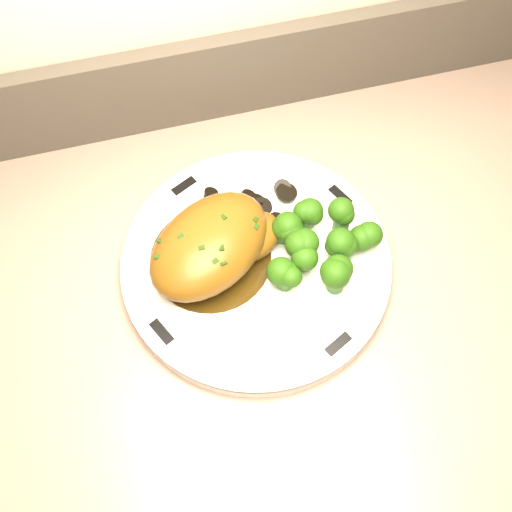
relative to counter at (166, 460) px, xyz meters
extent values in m
cube|color=#4D2F23|center=(0.00, 0.00, -0.02)|extent=(2.13, 0.69, 0.91)
cube|color=tan|center=(0.00, 0.00, 0.45)|extent=(2.19, 0.72, 0.03)
cube|color=#4C443A|center=(0.00, 0.32, 0.53)|extent=(2.19, 0.02, 0.12)
cylinder|color=white|center=(0.18, 0.08, 0.48)|extent=(0.40, 0.40, 0.02)
cube|color=black|center=(0.30, 0.14, 0.49)|extent=(0.02, 0.03, 0.00)
cube|color=black|center=(0.12, 0.20, 0.49)|extent=(0.03, 0.02, 0.00)
cube|color=black|center=(0.06, 0.02, 0.49)|extent=(0.02, 0.03, 0.00)
cube|color=black|center=(0.24, -0.04, 0.49)|extent=(0.03, 0.02, 0.00)
cylinder|color=#362409|center=(0.13, 0.10, 0.49)|extent=(0.13, 0.13, 0.00)
ellipsoid|color=brown|center=(0.13, 0.10, 0.52)|extent=(0.18, 0.17, 0.06)
ellipsoid|color=brown|center=(0.18, 0.10, 0.51)|extent=(0.09, 0.08, 0.03)
cube|color=#1C370B|center=(0.09, 0.07, 0.54)|extent=(0.01, 0.00, 0.00)
cube|color=#1C370B|center=(0.11, 0.09, 0.55)|extent=(0.01, 0.00, 0.00)
cube|color=#1C370B|center=(0.12, 0.10, 0.55)|extent=(0.01, 0.00, 0.00)
cube|color=#1C370B|center=(0.13, 0.11, 0.55)|extent=(0.01, 0.00, 0.00)
cube|color=#1C370B|center=(0.15, 0.12, 0.55)|extent=(0.01, 0.00, 0.00)
cube|color=#1C370B|center=(0.16, 0.13, 0.54)|extent=(0.01, 0.00, 0.00)
cylinder|color=black|center=(0.22, 0.15, 0.49)|extent=(0.02, 0.02, 0.01)
cylinder|color=black|center=(0.22, 0.15, 0.50)|extent=(0.02, 0.02, 0.01)
cylinder|color=black|center=(0.21, 0.16, 0.50)|extent=(0.02, 0.02, 0.01)
cylinder|color=black|center=(0.21, 0.16, 0.49)|extent=(0.02, 0.02, 0.01)
cylinder|color=black|center=(0.20, 0.17, 0.50)|extent=(0.02, 0.02, 0.01)
cylinder|color=black|center=(0.19, 0.17, 0.50)|extent=(0.02, 0.02, 0.01)
cylinder|color=black|center=(0.18, 0.17, 0.49)|extent=(0.02, 0.02, 0.01)
cylinder|color=black|center=(0.17, 0.16, 0.50)|extent=(0.03, 0.03, 0.00)
cylinder|color=black|center=(0.16, 0.16, 0.50)|extent=(0.03, 0.03, 0.01)
cylinder|color=black|center=(0.16, 0.15, 0.49)|extent=(0.02, 0.02, 0.02)
cylinder|color=black|center=(0.15, 0.15, 0.50)|extent=(0.02, 0.02, 0.01)
cylinder|color=black|center=(0.16, 0.14, 0.50)|extent=(0.03, 0.03, 0.01)
cylinder|color=black|center=(0.16, 0.13, 0.49)|extent=(0.03, 0.03, 0.01)
cylinder|color=black|center=(0.17, 0.13, 0.50)|extent=(0.03, 0.03, 0.01)
cylinder|color=black|center=(0.18, 0.13, 0.50)|extent=(0.03, 0.03, 0.02)
cylinder|color=black|center=(0.19, 0.12, 0.49)|extent=(0.02, 0.03, 0.02)
cylinder|color=black|center=(0.20, 0.13, 0.50)|extent=(0.03, 0.03, 0.01)
cylinder|color=black|center=(0.21, 0.13, 0.50)|extent=(0.03, 0.03, 0.01)
cylinder|color=black|center=(0.21, 0.13, 0.49)|extent=(0.03, 0.03, 0.02)
cylinder|color=black|center=(0.22, 0.14, 0.50)|extent=(0.03, 0.03, 0.01)
cylinder|color=#437A33|center=(0.21, 0.10, 0.50)|extent=(0.02, 0.02, 0.02)
sphere|color=#163808|center=(0.21, 0.10, 0.52)|extent=(0.03, 0.03, 0.03)
cylinder|color=#437A33|center=(0.25, 0.11, 0.50)|extent=(0.02, 0.02, 0.02)
sphere|color=#163808|center=(0.25, 0.11, 0.52)|extent=(0.03, 0.03, 0.03)
cylinder|color=#437A33|center=(0.28, 0.10, 0.50)|extent=(0.02, 0.02, 0.02)
sphere|color=#163808|center=(0.28, 0.10, 0.52)|extent=(0.03, 0.03, 0.03)
cylinder|color=#437A33|center=(0.23, 0.06, 0.50)|extent=(0.02, 0.02, 0.02)
sphere|color=#163808|center=(0.23, 0.06, 0.52)|extent=(0.03, 0.03, 0.03)
cylinder|color=#437A33|center=(0.27, 0.06, 0.50)|extent=(0.02, 0.02, 0.02)
sphere|color=#163808|center=(0.27, 0.06, 0.52)|extent=(0.03, 0.03, 0.03)
cylinder|color=#437A33|center=(0.30, 0.07, 0.50)|extent=(0.02, 0.02, 0.02)
sphere|color=#163808|center=(0.30, 0.07, 0.52)|extent=(0.03, 0.03, 0.03)
cylinder|color=#437A33|center=(0.20, 0.05, 0.50)|extent=(0.02, 0.02, 0.02)
sphere|color=#163808|center=(0.20, 0.05, 0.52)|extent=(0.03, 0.03, 0.03)
cylinder|color=#437A33|center=(0.25, 0.03, 0.50)|extent=(0.02, 0.02, 0.02)
sphere|color=#163808|center=(0.25, 0.03, 0.52)|extent=(0.03, 0.03, 0.03)
camera|label=1|loc=(0.10, -0.24, 1.12)|focal=45.00mm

